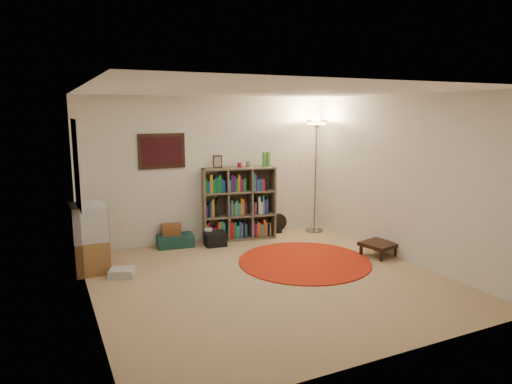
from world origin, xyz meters
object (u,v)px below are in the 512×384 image
(tv_stand, at_px, (89,239))
(side_table, at_px, (379,245))
(suitcase, at_px, (175,241))
(floor_fan, at_px, (278,223))
(floor_lamp, at_px, (316,140))
(bookshelf, at_px, (238,204))

(tv_stand, bearing_deg, side_table, -19.07)
(suitcase, bearing_deg, floor_fan, 7.77)
(suitcase, xyz_separation_m, side_table, (2.74, -1.90, 0.09))
(floor_lamp, height_order, side_table, floor_lamp)
(floor_fan, bearing_deg, suitcase, -177.35)
(tv_stand, height_order, suitcase, tv_stand)
(floor_lamp, relative_size, side_table, 3.67)
(floor_lamp, bearing_deg, tv_stand, -173.53)
(tv_stand, relative_size, side_table, 1.69)
(floor_fan, bearing_deg, bookshelf, -175.27)
(floor_lamp, bearing_deg, side_table, -86.94)
(tv_stand, xyz_separation_m, side_table, (4.16, -1.25, -0.28))
(floor_lamp, distance_m, floor_fan, 1.70)
(suitcase, bearing_deg, tv_stand, -148.38)
(bookshelf, relative_size, suitcase, 2.39)
(bookshelf, distance_m, floor_fan, 0.95)
(bookshelf, relative_size, floor_fan, 4.27)
(floor_lamp, distance_m, suitcase, 3.12)
(floor_fan, bearing_deg, floor_lamp, -15.14)
(suitcase, bearing_deg, floor_lamp, 3.19)
(bookshelf, bearing_deg, side_table, -39.73)
(floor_fan, height_order, side_table, floor_fan)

